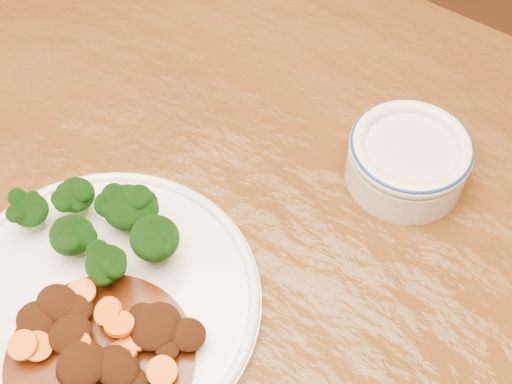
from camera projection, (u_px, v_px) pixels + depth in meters
The scene contains 5 objects.
dining_table at pixel (182, 304), 0.70m from camera, with size 1.50×0.91×0.75m.
dinner_plate at pixel (101, 302), 0.60m from camera, with size 0.27×0.27×0.02m.
broccoli_florets at pixel (105, 225), 0.61m from camera, with size 0.15×0.09×0.05m.
mince_stew at pixel (102, 344), 0.56m from camera, with size 0.15×0.15×0.03m.
dip_bowl at pixel (408, 158), 0.66m from camera, with size 0.11×0.11×0.05m.
Camera 1 is at (0.24, -0.22, 1.30)m, focal length 50.00 mm.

